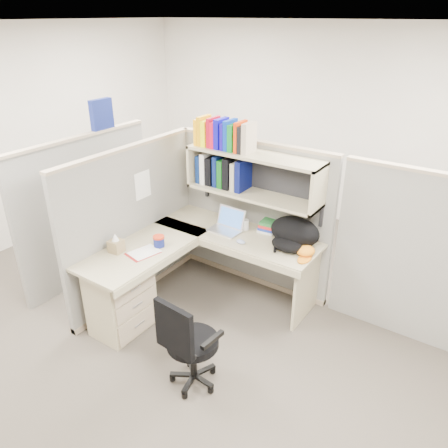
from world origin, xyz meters
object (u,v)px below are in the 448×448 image
Objects in this scene: backpack at (292,234)px; snack_canister at (159,241)px; laptop at (225,221)px; task_chair at (190,356)px; desk at (152,282)px.

backpack is 1.28m from snack_canister.
laptop is 0.72m from snack_canister.
laptop is 1.50m from task_chair.
task_chair is (-0.18, -1.36, -0.56)m from backpack.
backpack is (0.72, 0.07, 0.03)m from laptop.
task_chair reaches higher than desk.
task_chair is at bearing -29.55° from desk.
laptop reaches higher than task_chair.
task_chair is (0.89, -0.66, -0.48)m from snack_canister.
laptop is 0.67× the size of backpack.
laptop is (0.29, 0.82, 0.41)m from desk.
snack_canister is (-1.07, -0.70, -0.09)m from backpack.
laptop is at bearing 61.05° from snack_canister.
backpack is at bearing 33.25° from snack_canister.
snack_canister is 1.21m from task_chair.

